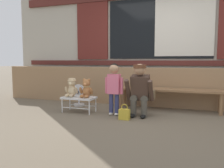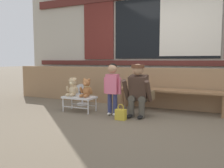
# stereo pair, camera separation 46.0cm
# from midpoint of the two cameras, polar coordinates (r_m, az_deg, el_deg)

# --- Properties ---
(ground_plane) EXTENTS (60.00, 60.00, 0.00)m
(ground_plane) POSITION_cam_midpoint_polar(r_m,az_deg,el_deg) (3.96, 9.07, -9.13)
(ground_plane) COLOR brown
(brick_low_wall) EXTENTS (7.66, 0.25, 0.85)m
(brick_low_wall) POSITION_cam_midpoint_polar(r_m,az_deg,el_deg) (5.25, 13.57, -0.83)
(brick_low_wall) COLOR #997551
(brick_low_wall) RESTS_ON ground
(shop_facade) EXTENTS (7.82, 0.26, 3.74)m
(shop_facade) POSITION_cam_midpoint_polar(r_m,az_deg,el_deg) (5.78, 15.05, 14.08)
(shop_facade) COLOR #B7B2A3
(shop_facade) RESTS_ON ground
(wooden_bench_long) EXTENTS (2.10, 0.40, 0.44)m
(wooden_bench_long) POSITION_cam_midpoint_polar(r_m,az_deg,el_deg) (4.84, 16.54, -2.08)
(wooden_bench_long) COLOR #8E6642
(wooden_bench_long) RESTS_ON ground
(small_display_bench) EXTENTS (0.64, 0.36, 0.30)m
(small_display_bench) POSITION_cam_midpoint_polar(r_m,az_deg,el_deg) (4.69, -5.10, -3.43)
(small_display_bench) COLOR silver
(small_display_bench) RESTS_ON ground
(teddy_bear_with_hat) EXTENTS (0.28, 0.27, 0.36)m
(teddy_bear_with_hat) POSITION_cam_midpoint_polar(r_m,az_deg,el_deg) (4.74, -6.78, -0.82)
(teddy_bear_with_hat) COLOR #CCB289
(teddy_bear_with_hat) RESTS_ON small_display_bench
(teddy_bear_plain) EXTENTS (0.28, 0.26, 0.36)m
(teddy_bear_plain) POSITION_cam_midpoint_polar(r_m,az_deg,el_deg) (4.58, -3.39, -1.13)
(teddy_bear_plain) COLOR #A86B3D
(teddy_bear_plain) RESTS_ON small_display_bench
(child_standing) EXTENTS (0.35, 0.18, 0.96)m
(child_standing) POSITION_cam_midpoint_polar(r_m,az_deg,el_deg) (4.31, 3.17, 0.16)
(child_standing) COLOR navy
(child_standing) RESTS_ON ground
(adult_crouching) EXTENTS (0.50, 0.49, 0.95)m
(adult_crouching) POSITION_cam_midpoint_polar(r_m,az_deg,el_deg) (4.27, 9.59, -1.48)
(adult_crouching) COLOR #4C473D
(adult_crouching) RESTS_ON ground
(handbag_on_ground) EXTENTS (0.18, 0.11, 0.27)m
(handbag_on_ground) POSITION_cam_midpoint_polar(r_m,az_deg,el_deg) (4.06, 5.40, -7.33)
(handbag_on_ground) COLOR gold
(handbag_on_ground) RESTS_ON ground
(floor_fan) EXTENTS (0.34, 0.24, 0.48)m
(floor_fan) POSITION_cam_midpoint_polar(r_m,az_deg,el_deg) (5.33, -4.86, -2.60)
(floor_fan) COLOR silver
(floor_fan) RESTS_ON ground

